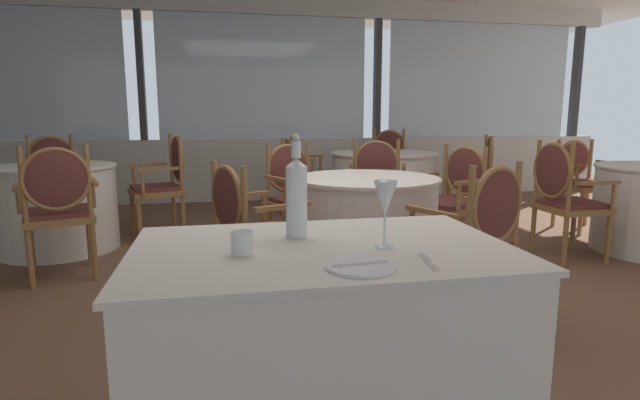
{
  "coord_description": "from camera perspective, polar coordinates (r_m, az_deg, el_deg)",
  "views": [
    {
      "loc": [
        -0.61,
        -3.22,
        1.19
      ],
      "look_at": [
        -0.29,
        -1.59,
        0.91
      ],
      "focal_mm": 27.92,
      "sensor_mm": 36.0,
      "label": 1
    }
  ],
  "objects": [
    {
      "name": "ground_plane",
      "position": [
        3.49,
        -0.48,
        -10.17
      ],
      "size": [
        13.3,
        13.3,
        0.0
      ],
      "primitive_type": "plane",
      "color": "brown"
    },
    {
      "name": "background_table_0",
      "position": [
        5.88,
        7.25,
        1.78
      ],
      "size": [
        1.24,
        1.24,
        0.75
      ],
      "color": "white",
      "rests_on": "ground_plane"
    },
    {
      "name": "background_table_1",
      "position": [
        3.59,
        5.28,
        -3.33
      ],
      "size": [
        1.03,
        1.03,
        0.75
      ],
      "color": "white",
      "rests_on": "ground_plane"
    },
    {
      "name": "butter_knife",
      "position": [
        1.46,
        4.69,
        -7.33
      ],
      "size": [
        0.17,
        0.04,
        0.0
      ],
      "primitive_type": "cube",
      "rotation": [
        0.0,
        0.0,
        0.1
      ],
      "color": "silver",
      "rests_on": "foreground_table"
    },
    {
      "name": "side_plate",
      "position": [
        1.46,
        4.69,
        -7.53
      ],
      "size": [
        0.21,
        0.21,
        0.01
      ],
      "primitive_type": "cylinder",
      "color": "white",
      "rests_on": "foreground_table"
    },
    {
      "name": "dining_chair_0_3",
      "position": [
        6.01,
        -2.69,
        3.59
      ],
      "size": [
        0.6,
        0.63,
        0.92
      ],
      "rotation": [
        0.0,
        0.0,
        12.18
      ],
      "color": "olive",
      "rests_on": "ground_plane"
    },
    {
      "name": "water_tumbler",
      "position": [
        1.61,
        -8.89,
        -4.84
      ],
      "size": [
        0.07,
        0.07,
        0.07
      ],
      "primitive_type": "cylinder",
      "color": "white",
      "rests_on": "foreground_table"
    },
    {
      "name": "dinner_fork",
      "position": [
        1.54,
        12.3,
        -6.92
      ],
      "size": [
        0.04,
        0.17,
        0.0
      ],
      "primitive_type": "cube",
      "rotation": [
        0.0,
        0.0,
        1.43
      ],
      "color": "silver",
      "rests_on": "foreground_table"
    },
    {
      "name": "water_bottle",
      "position": [
        1.78,
        -2.72,
        0.55
      ],
      "size": [
        0.08,
        0.08,
        0.37
      ],
      "color": "white",
      "rests_on": "foreground_table"
    },
    {
      "name": "dining_chair_3_3",
      "position": [
        5.02,
        -17.31,
        2.44
      ],
      "size": [
        0.58,
        0.62,
        1.0
      ],
      "rotation": [
        0.0,
        0.0,
        9.73
      ],
      "color": "olive",
      "rests_on": "ground_plane"
    },
    {
      "name": "dining_chair_1_3",
      "position": [
        4.31,
        -2.84,
        1.25
      ],
      "size": [
        0.64,
        0.61,
        0.95
      ],
      "rotation": [
        0.0,
        0.0,
        11.41
      ],
      "color": "olive",
      "rests_on": "ground_plane"
    },
    {
      "name": "window_wall_far",
      "position": [
        6.99,
        -6.3,
        9.01
      ],
      "size": [
        10.23,
        0.14,
        2.75
      ],
      "color": "beige",
      "rests_on": "ground_plane"
    },
    {
      "name": "dining_chair_0_0",
      "position": [
        4.82,
        6.54,
        2.33
      ],
      "size": [
        0.63,
        0.6,
        0.96
      ],
      "rotation": [
        0.0,
        0.0,
        7.47
      ],
      "color": "olive",
      "rests_on": "ground_plane"
    },
    {
      "name": "dining_chair_3_0",
      "position": [
        5.87,
        -28.29,
        2.49
      ],
      "size": [
        0.62,
        0.58,
        0.98
      ],
      "rotation": [
        0.0,
        0.0,
        5.02
      ],
      "color": "olive",
      "rests_on": "ground_plane"
    },
    {
      "name": "foreground_table",
      "position": [
        1.82,
        0.28,
        -16.74
      ],
      "size": [
        1.27,
        0.81,
        0.75
      ],
      "color": "white",
      "rests_on": "ground_plane"
    },
    {
      "name": "dining_chair_1_2",
      "position": [
        4.22,
        15.1,
        0.77
      ],
      "size": [
        0.61,
        0.64,
        0.94
      ],
      "rotation": [
        0.0,
        0.0,
        9.84
      ],
      "color": "olive",
      "rests_on": "ground_plane"
    },
    {
      "name": "background_table_3",
      "position": [
        4.96,
        -27.92,
        -0.8
      ],
      "size": [
        1.03,
        1.03,
        0.75
      ],
      "color": "white",
      "rests_on": "ground_plane"
    },
    {
      "name": "dining_chair_1_0",
      "position": [
        3.05,
        -8.28,
        -2.77
      ],
      "size": [
        0.61,
        0.64,
        0.91
      ],
      "rotation": [
        0.0,
        0.0,
        6.7
      ],
      "color": "olive",
      "rests_on": "ground_plane"
    },
    {
      "name": "dining_chair_2_2",
      "position": [
        4.54,
        26.1,
        0.84
      ],
      "size": [
        0.48,
        0.54,
        0.98
      ],
      "rotation": [
        0.0,
        0.0,
        6.3
      ],
      "color": "olive",
      "rests_on": "ground_plane"
    },
    {
      "name": "dining_chair_1_1",
      "position": [
        2.92,
        17.41,
        -3.48
      ],
      "size": [
        0.64,
        0.61,
        0.94
      ],
      "rotation": [
        0.0,
        0.0,
        8.27
      ],
      "color": "olive",
      "rests_on": "ground_plane"
    },
    {
      "name": "dining_chair_0_1",
      "position": [
        5.89,
        17.51,
        3.22
      ],
      "size": [
        0.6,
        0.63,
        0.96
      ],
      "rotation": [
        0.0,
        0.0,
        9.04
      ],
      "color": "olive",
      "rests_on": "ground_plane"
    },
    {
      "name": "dining_chair_3_2",
      "position": [
        3.99,
        -27.83,
        -0.23
      ],
      "size": [
        0.62,
        0.58,
        0.98
      ],
      "rotation": [
        0.0,
        0.0,
        8.16
      ],
      "color": "olive",
      "rests_on": "ground_plane"
    },
    {
      "name": "dining_chair_2_1",
      "position": [
        5.86,
        27.73,
        2.45
      ],
      "size": [
        0.54,
        0.48,
        0.93
      ],
      "rotation": [
        0.0,
        0.0,
        4.73
      ],
      "color": "olive",
      "rests_on": "ground_plane"
    },
    {
      "name": "wine_glass",
      "position": [
        1.65,
        7.5,
        0.04
      ],
      "size": [
        0.08,
        0.08,
        0.22
      ],
      "color": "white",
      "rests_on": "foreground_table"
    },
    {
      "name": "dining_chair_0_2",
      "position": [
        6.9,
        7.82,
        4.61
      ],
      "size": [
        0.63,
        0.6,
        0.99
      ],
      "rotation": [
        0.0,
        0.0,
        10.61
      ],
      "color": "olive",
      "rests_on": "ground_plane"
    }
  ]
}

